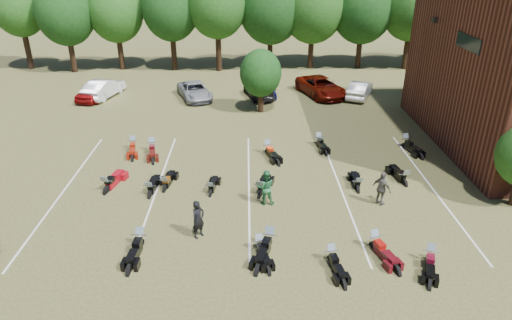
{
  "coord_description": "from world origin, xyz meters",
  "views": [
    {
      "loc": [
        -3.05,
        -18.84,
        12.06
      ],
      "look_at": [
        -2.59,
        4.0,
        1.2
      ],
      "focal_mm": 32.0,
      "sensor_mm": 36.0,
      "label": 1
    }
  ],
  "objects_px": {
    "person_black": "(198,219)",
    "person_grey": "(382,189)",
    "person_green": "(266,187)",
    "motorcycle_3": "(259,251)",
    "motorcycle_7": "(107,192)",
    "motorcycle_14": "(153,152)",
    "car_0": "(95,90)",
    "car_4": "(264,88)"
  },
  "relations": [
    {
      "from": "car_4",
      "to": "motorcycle_7",
      "type": "bearing_deg",
      "value": -127.56
    },
    {
      "from": "person_grey",
      "to": "motorcycle_7",
      "type": "distance_m",
      "value": 14.41
    },
    {
      "from": "motorcycle_3",
      "to": "person_green",
      "type": "bearing_deg",
      "value": 71.42
    },
    {
      "from": "car_0",
      "to": "car_4",
      "type": "distance_m",
      "value": 14.49
    },
    {
      "from": "car_4",
      "to": "motorcycle_3",
      "type": "distance_m",
      "value": 22.34
    },
    {
      "from": "car_4",
      "to": "motorcycle_3",
      "type": "xyz_separation_m",
      "value": [
        -1.03,
        -22.31,
        -0.67
      ]
    },
    {
      "from": "motorcycle_7",
      "to": "person_green",
      "type": "bearing_deg",
      "value": -175.99
    },
    {
      "from": "person_grey",
      "to": "motorcycle_14",
      "type": "bearing_deg",
      "value": 23.53
    },
    {
      "from": "person_green",
      "to": "person_black",
      "type": "bearing_deg",
      "value": 42.84
    },
    {
      "from": "car_4",
      "to": "person_black",
      "type": "relative_size",
      "value": 2.14
    },
    {
      "from": "car_0",
      "to": "car_4",
      "type": "relative_size",
      "value": 1.15
    },
    {
      "from": "person_black",
      "to": "car_0",
      "type": "bearing_deg",
      "value": 69.81
    },
    {
      "from": "motorcycle_14",
      "to": "motorcycle_3",
      "type": "bearing_deg",
      "value": -69.65
    },
    {
      "from": "person_green",
      "to": "motorcycle_7",
      "type": "xyz_separation_m",
      "value": [
        -8.45,
        1.35,
        -0.93
      ]
    },
    {
      "from": "car_4",
      "to": "motorcycle_14",
      "type": "bearing_deg",
      "value": -132.4
    },
    {
      "from": "car_4",
      "to": "motorcycle_14",
      "type": "xyz_separation_m",
      "value": [
        -7.6,
        -11.7,
        -0.67
      ]
    },
    {
      "from": "person_grey",
      "to": "motorcycle_3",
      "type": "bearing_deg",
      "value": 82.69
    },
    {
      "from": "person_black",
      "to": "motorcycle_3",
      "type": "bearing_deg",
      "value": -70.72
    },
    {
      "from": "car_4",
      "to": "motorcycle_3",
      "type": "relative_size",
      "value": 1.95
    },
    {
      "from": "person_black",
      "to": "person_green",
      "type": "relative_size",
      "value": 0.99
    },
    {
      "from": "person_black",
      "to": "motorcycle_7",
      "type": "bearing_deg",
      "value": 93.93
    },
    {
      "from": "person_black",
      "to": "motorcycle_14",
      "type": "xyz_separation_m",
      "value": [
        -3.86,
        9.45,
        -0.92
      ]
    },
    {
      "from": "car_4",
      "to": "person_grey",
      "type": "relative_size",
      "value": 2.16
    },
    {
      "from": "person_black",
      "to": "person_green",
      "type": "bearing_deg",
      "value": -5.15
    },
    {
      "from": "person_black",
      "to": "person_grey",
      "type": "height_order",
      "value": "person_black"
    },
    {
      "from": "person_black",
      "to": "person_grey",
      "type": "relative_size",
      "value": 1.01
    },
    {
      "from": "person_green",
      "to": "motorcycle_7",
      "type": "distance_m",
      "value": 8.61
    },
    {
      "from": "motorcycle_7",
      "to": "motorcycle_14",
      "type": "relative_size",
      "value": 1.06
    },
    {
      "from": "person_green",
      "to": "motorcycle_7",
      "type": "relative_size",
      "value": 0.74
    },
    {
      "from": "car_0",
      "to": "motorcycle_7",
      "type": "relative_size",
      "value": 1.81
    },
    {
      "from": "motorcycle_14",
      "to": "person_black",
      "type": "bearing_deg",
      "value": -79.21
    },
    {
      "from": "person_grey",
      "to": "motorcycle_14",
      "type": "relative_size",
      "value": 0.77
    },
    {
      "from": "person_grey",
      "to": "motorcycle_7",
      "type": "relative_size",
      "value": 0.73
    },
    {
      "from": "car_0",
      "to": "motorcycle_3",
      "type": "xyz_separation_m",
      "value": [
        13.44,
        -21.77,
        -0.77
      ]
    },
    {
      "from": "motorcycle_3",
      "to": "motorcycle_14",
      "type": "xyz_separation_m",
      "value": [
        -6.57,
        10.6,
        0.0
      ]
    },
    {
      "from": "car_4",
      "to": "person_green",
      "type": "relative_size",
      "value": 2.11
    },
    {
      "from": "person_grey",
      "to": "motorcycle_3",
      "type": "height_order",
      "value": "person_grey"
    },
    {
      "from": "motorcycle_3",
      "to": "person_grey",
      "type": "bearing_deg",
      "value": 18.54
    },
    {
      "from": "car_0",
      "to": "motorcycle_14",
      "type": "bearing_deg",
      "value": -46.45
    },
    {
      "from": "car_0",
      "to": "person_grey",
      "type": "relative_size",
      "value": 2.49
    },
    {
      "from": "car_0",
      "to": "person_green",
      "type": "xyz_separation_m",
      "value": [
        13.86,
        -17.76,
        0.16
      ]
    },
    {
      "from": "car_0",
      "to": "motorcycle_3",
      "type": "relative_size",
      "value": 2.24
    }
  ]
}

